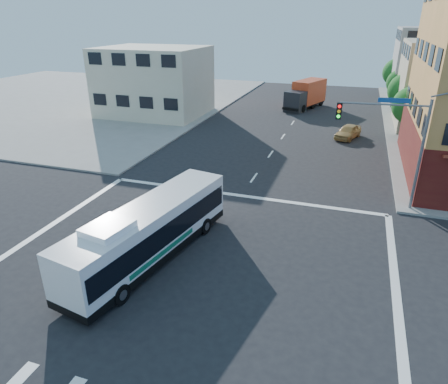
% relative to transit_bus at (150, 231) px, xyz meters
% --- Properties ---
extents(ground, '(120.00, 120.00, 0.00)m').
position_rel_transit_bus_xyz_m(ground, '(2.20, -0.67, -1.56)').
color(ground, black).
rests_on(ground, ground).
extents(sidewalk_nw, '(50.00, 50.00, 0.15)m').
position_rel_transit_bus_xyz_m(sidewalk_nw, '(-32.80, 34.33, -1.49)').
color(sidewalk_nw, gray).
rests_on(sidewalk_nw, ground).
extents(building_east_far, '(12.06, 10.06, 10.00)m').
position_rel_transit_bus_xyz_m(building_east_far, '(19.18, 47.31, 3.44)').
color(building_east_far, '#969691').
rests_on(building_east_far, ground).
extents(building_west, '(12.06, 10.06, 8.00)m').
position_rel_transit_bus_xyz_m(building_west, '(-14.82, 29.31, 2.44)').
color(building_west, beige).
rests_on(building_west, ground).
extents(signal_mast_ne, '(7.91, 1.13, 8.07)m').
position_rel_transit_bus_xyz_m(signal_mast_ne, '(11.28, 9.95, 3.42)').
color(signal_mast_ne, slate).
rests_on(signal_mast_ne, ground).
extents(street_tree_a, '(3.60, 3.60, 5.53)m').
position_rel_transit_bus_xyz_m(street_tree_a, '(14.10, 27.26, 2.02)').
color(street_tree_a, '#332212').
rests_on(street_tree_a, ground).
extents(street_tree_b, '(3.80, 3.80, 5.79)m').
position_rel_transit_bus_xyz_m(street_tree_b, '(14.10, 35.26, 2.19)').
color(street_tree_b, '#332212').
rests_on(street_tree_b, ground).
extents(street_tree_c, '(3.40, 3.40, 5.29)m').
position_rel_transit_bus_xyz_m(street_tree_c, '(14.10, 43.26, 1.90)').
color(street_tree_c, '#332212').
rests_on(street_tree_c, ground).
extents(street_tree_d, '(4.00, 4.00, 6.03)m').
position_rel_transit_bus_xyz_m(street_tree_d, '(14.10, 51.26, 2.32)').
color(street_tree_d, '#332212').
rests_on(street_tree_d, ground).
extents(transit_bus, '(4.24, 11.04, 3.20)m').
position_rel_transit_bus_xyz_m(transit_bus, '(0.00, 0.00, 0.00)').
color(transit_bus, black).
rests_on(transit_bus, ground).
extents(box_truck, '(4.75, 8.22, 3.56)m').
position_rel_transit_bus_xyz_m(box_truck, '(2.39, 38.92, 0.16)').
color(box_truck, '#222227').
rests_on(box_truck, ground).
extents(parked_car, '(2.81, 4.32, 1.37)m').
position_rel_transit_bus_xyz_m(parked_car, '(8.49, 25.78, -0.88)').
color(parked_car, tan).
rests_on(parked_car, ground).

